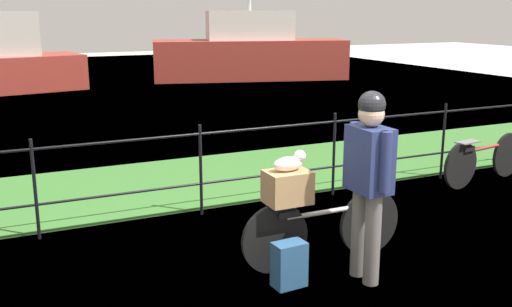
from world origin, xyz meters
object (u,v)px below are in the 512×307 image
bicycle_parked (484,159)px  moored_boat_near (250,53)px  wooden_crate (287,187)px  terrier_dog (290,162)px  bicycle_main (322,229)px  cyclist_person (369,170)px  moored_boat_mid (2,63)px  backpack_on_paving (289,264)px

bicycle_parked → moored_boat_near: 13.12m
wooden_crate → terrier_dog: bearing=-0.2°
bicycle_main → terrier_dog: size_ratio=5.31×
cyclist_person → moored_boat_mid: (-2.35, 14.73, -0.17)m
terrier_dog → bicycle_parked: 4.06m
terrier_dog → moored_boat_near: size_ratio=0.05×
wooden_crate → cyclist_person: bearing=-39.9°
cyclist_person → terrier_dog: bearing=138.8°
moored_boat_near → cyclist_person: bearing=-110.7°
cyclist_person → bicycle_parked: cyclist_person is taller
wooden_crate → moored_boat_near: size_ratio=0.06×
wooden_crate → moored_boat_mid: moored_boat_mid is taller
bicycle_main → moored_boat_near: (5.72, 14.27, 0.54)m
cyclist_person → moored_boat_mid: 14.91m
wooden_crate → backpack_on_paving: bearing=-113.9°
bicycle_main → backpack_on_paving: 0.60m
moored_boat_mid → bicycle_main: bearing=-81.3°
terrier_dog → cyclist_person: cyclist_person is taller
terrier_dog → cyclist_person: 0.69m
wooden_crate → cyclist_person: size_ratio=0.23×
bicycle_main → moored_boat_mid: bearing=98.7°
terrier_dog → bicycle_parked: size_ratio=0.19×
bicycle_main → bicycle_parked: (3.41, 1.36, -0.01)m
bicycle_main → cyclist_person: 0.82m
cyclist_person → moored_boat_mid: size_ratio=0.36×
wooden_crate → moored_boat_near: bearing=66.9°
moored_boat_mid → wooden_crate: bearing=-82.8°
cyclist_person → moored_boat_near: size_ratio=0.25×
bicycle_main → cyclist_person: cyclist_person is taller
bicycle_main → terrier_dog: terrier_dog is taller
bicycle_main → moored_boat_near: 15.38m
terrier_dog → moored_boat_mid: size_ratio=0.07×
moored_boat_near → bicycle_main: bearing=-111.8°
bicycle_parked → terrier_dog: bearing=-160.1°
wooden_crate → moored_boat_near: 15.51m
terrier_dog → moored_boat_near: 15.50m
moored_boat_mid → moored_boat_near: bearing=-0.1°
bicycle_main → bicycle_parked: size_ratio=1.00×
moored_boat_near → wooden_crate: bearing=-113.1°
moored_boat_near → terrier_dog: bearing=-113.0°
bicycle_parked → cyclist_person: bearing=-150.8°
cyclist_person → bicycle_parked: (3.25, 1.81, -0.67)m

